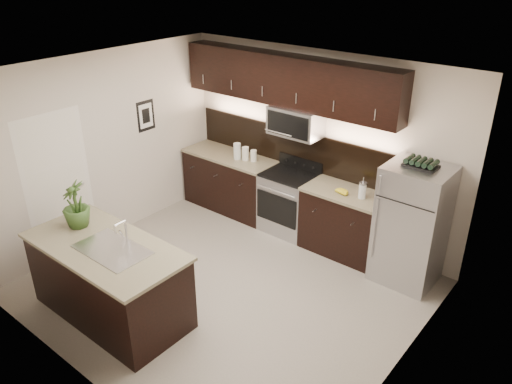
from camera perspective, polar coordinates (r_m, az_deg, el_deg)
ground at (r=6.49m, az=-3.38°, el=-10.83°), size 4.50×4.50×0.00m
room_walls at (r=5.69m, az=-4.91°, el=3.24°), size 4.52×4.02×2.71m
counter_run at (r=7.60m, az=2.51°, el=-0.72°), size 3.51×0.65×0.94m
upper_fixtures at (r=7.11m, az=3.67°, el=11.74°), size 3.49×0.40×1.66m
island at (r=6.05m, az=-16.41°, el=-9.60°), size 1.96×0.96×0.94m
sink_faucet at (r=5.68m, az=-16.05°, el=-6.18°), size 0.84×0.50×0.28m
refrigerator at (r=6.52m, az=17.33°, el=-3.63°), size 0.76×0.69×1.58m
wine_rack at (r=6.17m, az=18.35°, el=3.12°), size 0.39×0.24×0.10m
plant at (r=6.15m, az=-19.93°, el=-1.36°), size 0.40×0.40×0.56m
canisters at (r=7.73m, az=-1.45°, el=4.49°), size 0.36×0.19×0.25m
french_press at (r=6.66m, az=12.06°, el=0.18°), size 0.10×0.10×0.29m
bananas at (r=6.80m, az=9.54°, el=0.23°), size 0.22×0.19×0.06m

